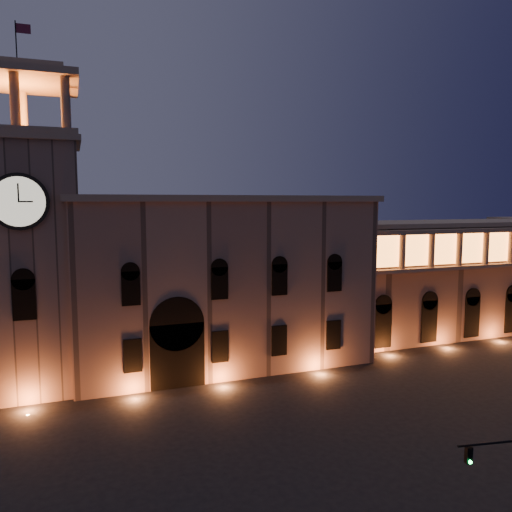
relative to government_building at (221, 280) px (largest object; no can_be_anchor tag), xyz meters
name	(u,v)px	position (x,y,z in m)	size (l,w,h in m)	color
ground	(344,455)	(2.08, -21.93, -8.77)	(160.00, 160.00, 0.00)	black
government_building	(221,280)	(0.00, 0.00, 0.00)	(30.80, 12.80, 17.60)	#7F6253
clock_tower	(27,252)	(-18.42, -0.95, 3.73)	(9.80, 9.80, 32.40)	#7F6253
colonnade_wing	(464,275)	(34.08, 1.99, -1.44)	(40.60, 11.50, 14.50)	#7A5D4E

